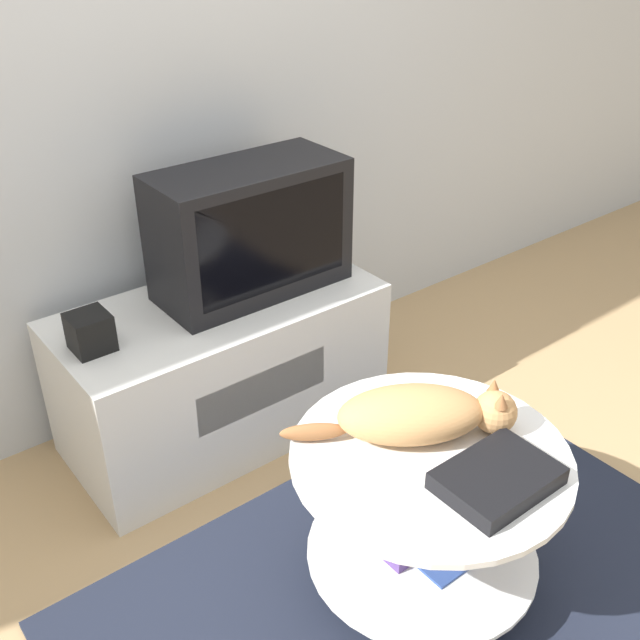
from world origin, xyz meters
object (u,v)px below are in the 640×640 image
at_px(speaker, 90,332).
at_px(dvd_box, 497,478).
at_px(cat, 420,414).
at_px(tv, 250,230).

xyz_separation_m(speaker, dvd_box, (0.52, -1.11, -0.06)).
distance_m(dvd_box, cat, 0.25).
distance_m(speaker, dvd_box, 1.23).
distance_m(tv, dvd_box, 1.16).
bearing_deg(dvd_box, cat, 92.67).
relative_size(tv, speaker, 5.50).
bearing_deg(speaker, tv, 2.66).
relative_size(tv, dvd_box, 2.30).
bearing_deg(tv, speaker, -177.34).
relative_size(speaker, dvd_box, 0.42).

